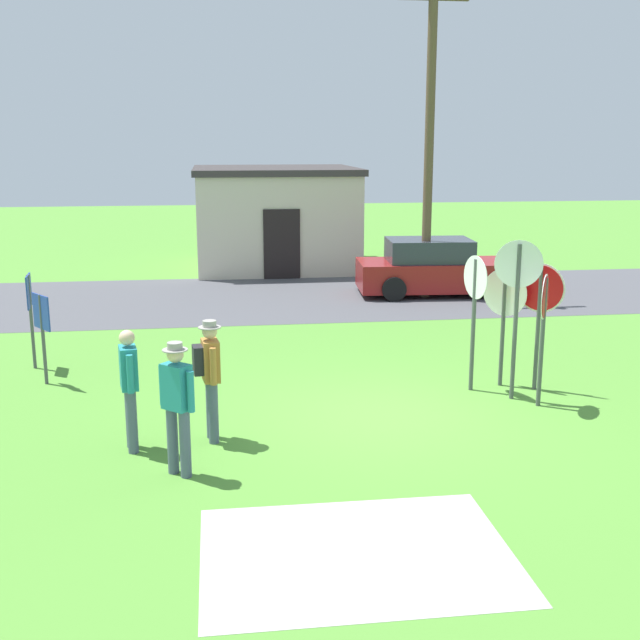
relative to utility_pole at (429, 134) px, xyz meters
The scene contains 16 objects.
ground_plane 10.52m from the utility_pole, 109.27° to the right, with size 80.00×80.00×0.00m, color #518E33.
street_asphalt 5.33m from the utility_pole, behind, with size 60.00×6.40×0.01m, color #4C4C51.
concrete_path 14.42m from the utility_pole, 107.84° to the right, with size 3.20×2.40×0.01m, color #ADAAA3.
building_background 7.28m from the utility_pole, 121.62° to the left, with size 5.23×5.12×3.24m.
utility_pole is the anchor object (origin of this frame).
parked_car_on_street 3.61m from the utility_pole, 43.35° to the left, with size 4.41×2.24×1.51m.
stop_sign_rear_right 8.53m from the utility_pole, 99.45° to the right, with size 0.17×0.71×2.30m.
stop_sign_low_front 9.37m from the utility_pole, 93.33° to the right, with size 0.37×0.61×2.13m.
stop_sign_tallest 8.35m from the utility_pole, 95.45° to the right, with size 0.55×0.61×2.04m.
stop_sign_leaning_right 8.91m from the utility_pole, 95.46° to the right, with size 0.73×0.25×2.61m.
stop_sign_leaning_left 8.55m from the utility_pole, 91.71° to the right, with size 0.64×0.54×2.16m.
person_on_left 11.73m from the utility_pole, 120.37° to the right, with size 0.41×0.57×1.74m.
person_in_dark_shirt 12.47m from the utility_pole, 124.27° to the right, with size 0.28×0.56×1.69m.
person_in_blue 12.89m from the utility_pole, 119.30° to the right, with size 0.44×0.41×1.74m.
info_panel_leftmost 11.30m from the utility_pole, 141.99° to the right, with size 0.37×0.50×1.58m.
info_panel_middle 11.01m from the utility_pole, 147.74° to the right, with size 0.08×0.60×1.76m.
Camera 1 is at (-2.41, -11.37, 4.18)m, focal length 44.69 mm.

